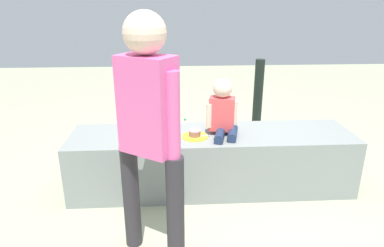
{
  "coord_description": "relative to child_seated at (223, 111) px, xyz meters",
  "views": [
    {
      "loc": [
        -0.33,
        -2.71,
        1.6
      ],
      "look_at": [
        -0.2,
        -0.42,
        0.77
      ],
      "focal_mm": 31.79,
      "sensor_mm": 36.0,
      "label": 1
    }
  ],
  "objects": [
    {
      "name": "party_cup_red",
      "position": [
        -1.09,
        1.37,
        -0.68
      ],
      "size": [
        0.08,
        0.08,
        0.1
      ],
      "primitive_type": "cylinder",
      "color": "red",
      "rests_on": "ground_plane"
    },
    {
      "name": "adult_standing",
      "position": [
        -0.56,
        -0.81,
        0.21
      ],
      "size": [
        0.4,
        0.34,
        1.56
      ],
      "color": "#2C282D",
      "rests_on": "ground_plane"
    },
    {
      "name": "railing_post",
      "position": [
        0.6,
        1.17,
        -0.38
      ],
      "size": [
        0.36,
        0.36,
        0.96
      ],
      "color": "black",
      "rests_on": "ground_plane"
    },
    {
      "name": "cake_plate",
      "position": [
        -0.24,
        -0.05,
        -0.19
      ],
      "size": [
        0.22,
        0.22,
        0.07
      ],
      "color": "yellow",
      "rests_on": "concrete_ledge"
    },
    {
      "name": "concrete_ledge",
      "position": [
        -0.08,
        0.02,
        -0.47
      ],
      "size": [
        2.44,
        0.6,
        0.52
      ],
      "primitive_type": "cube",
      "color": "gray",
      "rests_on": "ground_plane"
    },
    {
      "name": "cake_box_white",
      "position": [
        0.23,
        0.59,
        -0.66
      ],
      "size": [
        0.34,
        0.3,
        0.13
      ],
      "primitive_type": "cube",
      "rotation": [
        0.0,
        0.0,
        0.11
      ],
      "color": "white",
      "rests_on": "ground_plane"
    },
    {
      "name": "child_seated",
      "position": [
        0.0,
        0.0,
        0.0
      ],
      "size": [
        0.28,
        0.34,
        0.48
      ],
      "color": "#1E2E4E",
      "rests_on": "concrete_ledge"
    },
    {
      "name": "gift_bag",
      "position": [
        -0.47,
        0.72,
        -0.58
      ],
      "size": [
        0.18,
        0.08,
        0.33
      ],
      "color": "#4C99E0",
      "rests_on": "ground_plane"
    },
    {
      "name": "water_bottle_near_gift",
      "position": [
        -0.27,
        1.32,
        -0.64
      ],
      "size": [
        0.07,
        0.07,
        0.2
      ],
      "color": "silver",
      "rests_on": "ground_plane"
    },
    {
      "name": "handbag_black_leather",
      "position": [
        -0.85,
        0.69,
        -0.59
      ],
      "size": [
        0.34,
        0.1,
        0.38
      ],
      "color": "black",
      "rests_on": "ground_plane"
    },
    {
      "name": "ground_plane",
      "position": [
        -0.08,
        0.02,
        -0.73
      ],
      "size": [
        12.0,
        12.0,
        0.0
      ],
      "primitive_type": "plane",
      "color": "#9FA685"
    }
  ]
}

